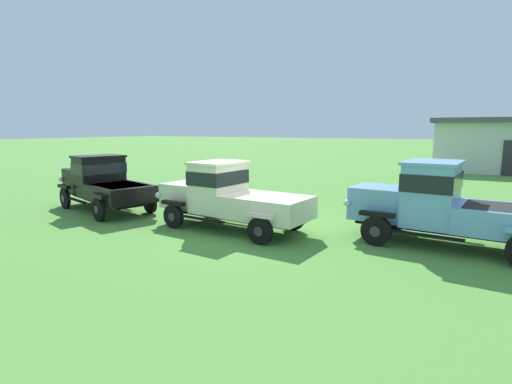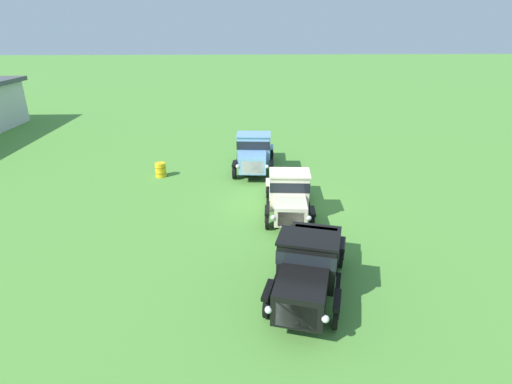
% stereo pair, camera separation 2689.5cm
% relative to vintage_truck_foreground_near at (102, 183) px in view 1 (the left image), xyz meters
% --- Properties ---
extents(ground_plane, '(240.00, 240.00, 0.00)m').
position_rel_vintage_truck_foreground_near_xyz_m(ground_plane, '(6.81, -0.15, -1.08)').
color(ground_plane, '#518E38').
extents(vintage_truck_foreground_near, '(5.44, 3.24, 2.14)m').
position_rel_vintage_truck_foreground_near_xyz_m(vintage_truck_foreground_near, '(0.00, 0.00, 0.00)').
color(vintage_truck_foreground_near, black).
rests_on(vintage_truck_foreground_near, ground).
extents(vintage_truck_second_in_line, '(5.34, 2.41, 2.14)m').
position_rel_vintage_truck_foreground_near_xyz_m(vintage_truck_second_in_line, '(5.97, -0.11, -0.02)').
color(vintage_truck_second_in_line, black).
rests_on(vintage_truck_second_in_line, ground).
extents(vintage_truck_midrow_center, '(5.46, 2.62, 2.30)m').
position_rel_vintage_truck_foreground_near_xyz_m(vintage_truck_midrow_center, '(12.08, 1.20, 0.06)').
color(vintage_truck_midrow_center, black).
rests_on(vintage_truck_midrow_center, ground).
extents(oil_drum_beside_row, '(0.63, 0.63, 0.81)m').
position_rel_vintage_truck_foreground_near_xyz_m(oil_drum_beside_row, '(11.17, 6.55, -0.67)').
color(oil_drum_beside_row, gold).
rests_on(oil_drum_beside_row, ground).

